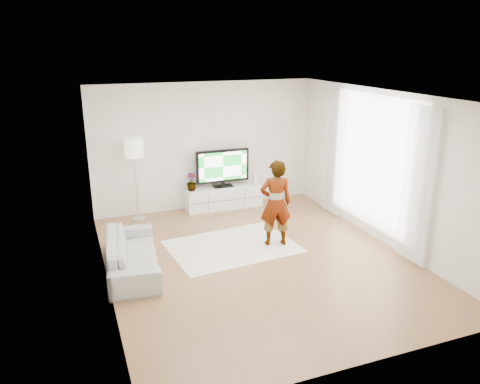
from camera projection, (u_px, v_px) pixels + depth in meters
name	position (u px, v px, depth m)	size (l,w,h in m)	color
floor	(257.00, 259.00, 8.10)	(6.00, 6.00, 0.00)	#9A7145
ceiling	(259.00, 96.00, 7.25)	(6.00, 6.00, 0.00)	white
wall_left	(101.00, 199.00, 6.83)	(0.02, 6.00, 2.80)	silver
wall_right	(384.00, 168.00, 8.52)	(0.02, 6.00, 2.80)	silver
wall_back	(205.00, 146.00, 10.35)	(5.00, 0.02, 2.80)	silver
wall_front	(367.00, 256.00, 5.00)	(5.00, 0.02, 2.80)	silver
window	(374.00, 162.00, 8.77)	(0.01, 2.60, 2.50)	white
curtain_near	(418.00, 186.00, 7.61)	(0.04, 0.70, 2.60)	white
curtain_far	(333.00, 153.00, 9.93)	(0.04, 0.70, 2.60)	white
media_console	(223.00, 197.00, 10.60)	(1.73, 0.49, 0.49)	white
television	(223.00, 167.00, 10.41)	(1.22, 0.24, 0.85)	black
game_console	(254.00, 179.00, 10.75)	(0.06, 0.17, 0.23)	white
potted_plant	(191.00, 182.00, 10.22)	(0.22, 0.22, 0.39)	#3F7238
rug	(232.00, 246.00, 8.60)	(2.26, 1.62, 0.01)	white
player	(276.00, 203.00, 8.47)	(0.58, 0.38, 1.60)	#334772
sofa	(132.00, 254.00, 7.65)	(2.00, 0.78, 0.58)	#B1B1AC
floor_lamp	(134.00, 152.00, 9.52)	(0.38, 0.38, 1.73)	silver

